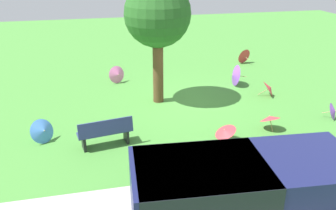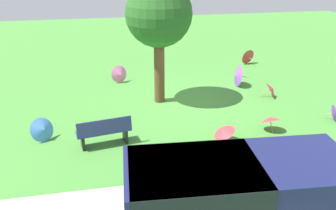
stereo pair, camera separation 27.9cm
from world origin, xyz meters
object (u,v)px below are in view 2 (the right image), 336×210
parasol_red_2 (272,89)px  park_bench (104,132)px  shade_tree (159,15)px  parasol_red_0 (270,119)px  parasol_purple_1 (237,76)px  parasol_pink_0 (120,74)px  parasol_red_1 (224,132)px  parasol_red_3 (247,56)px  van_dark (231,189)px  parasol_purple_0 (336,113)px  parasol_blue_0 (43,130)px

parasol_red_2 → park_bench: bearing=21.8°
shade_tree → parasol_red_0: size_ratio=5.69×
parasol_red_0 → parasol_purple_1: (-0.51, -4.22, 0.05)m
parasol_pink_0 → parasol_purple_1: (-4.89, 1.38, 0.07)m
parasol_red_1 → parasol_purple_1: bearing=-115.5°
parasol_red_1 → parasol_red_3: size_ratio=0.88×
van_dark → shade_tree: shade_tree is taller
park_bench → parasol_red_1: bearing=172.0°
parasol_red_0 → parasol_red_1: 1.77m
van_dark → parasol_red_0: 4.84m
park_bench → shade_tree: shade_tree is taller
shade_tree → parasol_red_2: shade_tree is taller
park_bench → parasol_red_3: bearing=-136.0°
parasol_red_0 → parasol_purple_0: 2.55m
parasol_purple_1 → park_bench: bearing=35.9°
parasol_red_1 → parasol_purple_0: parasol_purple_0 is taller
park_bench → parasol_pink_0: park_bench is taller
parasol_red_0 → parasol_purple_1: 4.25m
parasol_blue_0 → parasol_red_2: parasol_blue_0 is taller
parasol_pink_0 → parasol_purple_1: parasol_purple_1 is taller
parasol_red_1 → parasol_red_2: size_ratio=0.89×
shade_tree → parasol_red_2: (-4.43, 0.45, -2.94)m
parasol_purple_0 → parasol_red_2: size_ratio=0.79×
shade_tree → parasol_blue_0: bearing=31.2°
park_bench → shade_tree: size_ratio=0.37×
shade_tree → parasol_red_1: shade_tree is taller
van_dark → parasol_red_2: van_dark is taller
parasol_blue_0 → parasol_pink_0: bearing=-118.9°
parasol_purple_1 → parasol_blue_0: bearing=24.8°
parasol_red_0 → parasol_red_3: bearing=-107.3°
shade_tree → parasol_purple_0: size_ratio=6.94×
park_bench → parasol_pink_0: 5.62m
van_dark → parasol_blue_0: bearing=-47.4°
van_dark → parasol_pink_0: van_dark is taller
van_dark → parasol_red_3: (-5.10, -11.22, -0.52)m
parasol_blue_0 → parasol_purple_1: 8.35m
van_dark → parasol_blue_0: van_dark is taller
van_dark → parasol_red_3: van_dark is taller
park_bench → parasol_red_0: 5.25m
shade_tree → parasol_purple_0: bearing=152.3°
parasol_purple_0 → van_dark: bearing=37.6°
van_dark → parasol_blue_0: 6.30m
parasol_pink_0 → parasol_red_2: size_ratio=1.00×
shade_tree → parasol_red_3: bearing=-142.0°
shade_tree → parasol_red_0: shade_tree is taller
parasol_blue_0 → parasol_red_2: (-8.46, -1.99, -0.04)m
shade_tree → parasol_red_1: (-1.33, 3.61, -2.92)m
parasol_red_0 → parasol_purple_1: parasol_purple_1 is taller
shade_tree → parasol_red_2: size_ratio=5.51×
parasol_red_0 → parasol_red_1: bearing=14.8°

